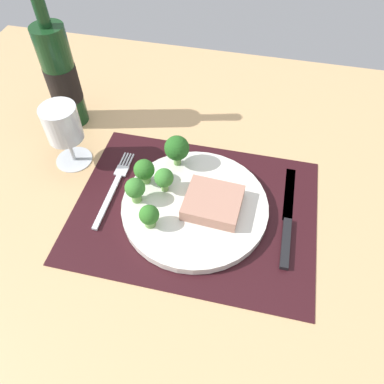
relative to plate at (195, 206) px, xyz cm
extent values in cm
cube|color=tan|center=(0.00, 0.00, -2.60)|extent=(140.00, 110.00, 3.00)
cube|color=black|center=(0.00, 0.00, -0.95)|extent=(44.04, 33.47, 0.30)
cylinder|color=silver|center=(0.00, 0.00, 0.00)|extent=(26.65, 26.65, 1.60)
cube|color=tan|center=(3.27, -0.18, 2.03)|extent=(10.33, 9.47, 2.46)
cylinder|color=#6B994C|center=(-6.16, 2.01, 1.69)|extent=(1.34, 1.34, 1.79)
sphere|color=#387A2D|center=(-6.16, 2.01, 4.09)|extent=(3.53, 3.53, 3.53)
cylinder|color=#6B994C|center=(-5.52, 9.02, 1.88)|extent=(1.44, 1.44, 2.16)
sphere|color=#235B1E|center=(-5.52, 9.02, 4.99)|extent=(4.79, 4.79, 4.79)
cylinder|color=#6B994C|center=(-10.29, 3.23, 1.57)|extent=(1.90, 1.90, 1.53)
sphere|color=#2D6B23|center=(-10.29, 3.23, 3.98)|extent=(3.89, 3.89, 3.89)
cylinder|color=#6B994C|center=(-6.54, -6.08, 1.46)|extent=(1.97, 1.97, 1.33)
sphere|color=#2D6B23|center=(-6.54, -6.08, 3.60)|extent=(3.45, 3.45, 3.45)
cylinder|color=#6B994C|center=(-10.47, -1.49, 1.73)|extent=(1.82, 1.82, 1.85)
sphere|color=#387A2D|center=(-10.47, -1.49, 4.21)|extent=(3.65, 3.65, 3.65)
cube|color=silver|center=(-16.26, -2.00, -0.55)|extent=(1.00, 13.00, 0.50)
cube|color=silver|center=(-16.26, 5.80, -0.55)|extent=(2.40, 2.60, 0.40)
cube|color=silver|center=(-17.16, 8.90, -0.55)|extent=(0.30, 3.60, 0.35)
cube|color=silver|center=(-16.56, 8.90, -0.55)|extent=(0.30, 3.60, 0.35)
cube|color=silver|center=(-15.96, 8.90, -0.55)|extent=(0.30, 3.60, 0.35)
cube|color=silver|center=(-15.36, 8.90, -0.55)|extent=(0.30, 3.60, 0.35)
cube|color=black|center=(16.79, -3.90, -0.40)|extent=(1.40, 10.00, 0.80)
cube|color=silver|center=(16.79, 7.60, -0.65)|extent=(1.80, 13.00, 0.30)
cylinder|color=#143819|center=(-32.21, 18.87, 9.83)|extent=(6.44, 6.44, 21.86)
cylinder|color=black|center=(-32.21, 18.87, 8.74)|extent=(6.57, 6.57, 7.65)
cylinder|color=#143819|center=(-32.21, 18.87, 24.75)|extent=(2.36, 2.36, 7.98)
cylinder|color=silver|center=(-27.04, 7.03, -0.90)|extent=(7.33, 7.33, 0.40)
cylinder|color=silver|center=(-27.04, 7.03, 2.23)|extent=(0.80, 0.80, 5.85)
cylinder|color=silver|center=(-27.04, 7.03, 8.66)|extent=(6.84, 6.84, 7.01)
cylinder|color=#560C19|center=(-27.04, 7.03, 6.45)|extent=(6.02, 6.02, 2.60)
camera|label=1|loc=(8.53, -40.01, 54.55)|focal=34.93mm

